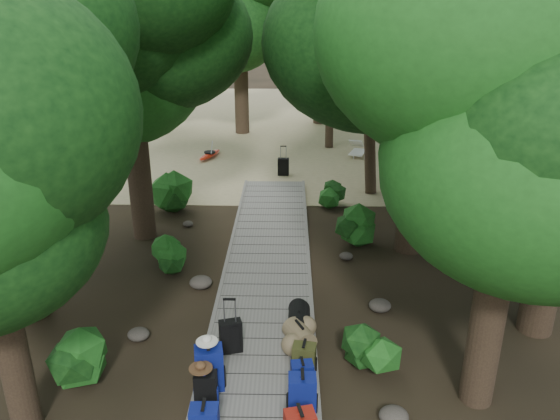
# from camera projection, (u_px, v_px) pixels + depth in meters

# --- Properties ---
(ground) EXTENTS (120.00, 120.00, 0.00)m
(ground) POSITION_uv_depth(u_px,v_px,m) (266.00, 289.00, 11.85)
(ground) COLOR #322719
(ground) RESTS_ON ground
(sand_beach) EXTENTS (40.00, 22.00, 0.02)m
(sand_beach) POSITION_uv_depth(u_px,v_px,m) (280.00, 125.00, 26.72)
(sand_beach) COLOR tan
(sand_beach) RESTS_ON ground
(boardwalk) EXTENTS (2.00, 12.00, 0.12)m
(boardwalk) POSITION_uv_depth(u_px,v_px,m) (268.00, 265.00, 12.75)
(boardwalk) COLOR gray
(boardwalk) RESTS_ON ground
(backpack_left_b) EXTENTS (0.34, 0.24, 0.62)m
(backpack_left_b) POSITION_uv_depth(u_px,v_px,m) (206.00, 387.00, 8.25)
(backpack_left_b) COLOR black
(backpack_left_b) RESTS_ON boardwalk
(backpack_left_c) EXTENTS (0.49, 0.39, 0.82)m
(backpack_left_c) POSITION_uv_depth(u_px,v_px,m) (209.00, 366.00, 8.56)
(backpack_left_c) COLOR navy
(backpack_left_c) RESTS_ON boardwalk
(backpack_right_b) EXTENTS (0.41, 0.29, 0.73)m
(backpack_right_b) POSITION_uv_depth(u_px,v_px,m) (302.00, 393.00, 8.03)
(backpack_right_b) COLOR navy
(backpack_right_b) RESTS_ON boardwalk
(backpack_right_c) EXTENTS (0.37, 0.29, 0.58)m
(backpack_right_c) POSITION_uv_depth(u_px,v_px,m) (302.00, 376.00, 8.52)
(backpack_right_c) COLOR navy
(backpack_right_c) RESTS_ON boardwalk
(backpack_right_d) EXTENTS (0.41, 0.33, 0.57)m
(backpack_right_d) POSITION_uv_depth(u_px,v_px,m) (304.00, 357.00, 8.96)
(backpack_right_d) COLOR #3A3A17
(backpack_right_d) RESTS_ON boardwalk
(duffel_right_khaki) EXTENTS (0.63, 0.73, 0.41)m
(duffel_right_khaki) POSITION_uv_depth(u_px,v_px,m) (299.00, 335.00, 9.68)
(duffel_right_khaki) COLOR #7F694B
(duffel_right_khaki) RESTS_ON boardwalk
(duffel_right_black) EXTENTS (0.43, 0.66, 0.41)m
(duffel_right_black) POSITION_uv_depth(u_px,v_px,m) (299.00, 317.00, 10.22)
(duffel_right_black) COLOR black
(duffel_right_black) RESTS_ON boardwalk
(suitcase_on_boardwalk) EXTENTS (0.43, 0.31, 0.60)m
(suitcase_on_boardwalk) POSITION_uv_depth(u_px,v_px,m) (231.00, 336.00, 9.49)
(suitcase_on_boardwalk) COLOR black
(suitcase_on_boardwalk) RESTS_ON boardwalk
(lone_suitcase_on_sand) EXTENTS (0.40, 0.24, 0.61)m
(lone_suitcase_on_sand) POSITION_uv_depth(u_px,v_px,m) (283.00, 167.00, 19.17)
(lone_suitcase_on_sand) COLOR black
(lone_suitcase_on_sand) RESTS_ON sand_beach
(hat_brown) EXTENTS (0.36, 0.36, 0.11)m
(hat_brown) POSITION_uv_depth(u_px,v_px,m) (201.00, 365.00, 8.16)
(hat_brown) COLOR #51351E
(hat_brown) RESTS_ON backpack_left_b
(hat_white) EXTENTS (0.35, 0.35, 0.12)m
(hat_white) POSITION_uv_depth(u_px,v_px,m) (207.00, 339.00, 8.45)
(hat_white) COLOR silver
(hat_white) RESTS_ON backpack_left_c
(kayak) EXTENTS (1.70, 3.27, 0.32)m
(kayak) POSITION_uv_depth(u_px,v_px,m) (210.00, 154.00, 21.27)
(kayak) COLOR red
(kayak) RESTS_ON sand_beach
(sun_lounger) EXTENTS (1.05, 1.72, 0.53)m
(sun_lounger) POSITION_uv_depth(u_px,v_px,m) (358.00, 150.00, 21.45)
(sun_lounger) COLOR silver
(sun_lounger) RESTS_ON sand_beach
(tree_right_a) EXTENTS (4.36, 4.36, 7.26)m
(tree_right_a) POSITION_uv_depth(u_px,v_px,m) (510.00, 181.00, 7.30)
(tree_right_a) COLOR black
(tree_right_a) RESTS_ON ground
(tree_right_c) EXTENTS (5.44, 5.44, 9.42)m
(tree_right_c) POSITION_uv_depth(u_px,v_px,m) (426.00, 56.00, 11.96)
(tree_right_c) COLOR black
(tree_right_c) RESTS_ON ground
(tree_right_d) EXTENTS (5.32, 5.32, 9.75)m
(tree_right_d) POSITION_uv_depth(u_px,v_px,m) (504.00, 43.00, 13.19)
(tree_right_d) COLOR black
(tree_right_d) RESTS_ON ground
(tree_right_e) EXTENTS (5.51, 5.51, 9.92)m
(tree_right_e) POSITION_uv_depth(u_px,v_px,m) (409.00, 30.00, 16.71)
(tree_right_e) COLOR black
(tree_right_e) RESTS_ON ground
(tree_right_f) EXTENTS (5.83, 5.83, 10.40)m
(tree_right_f) POSITION_uv_depth(u_px,v_px,m) (458.00, 19.00, 18.22)
(tree_right_f) COLOR black
(tree_right_f) RESTS_ON ground
(tree_left_c) EXTENTS (4.86, 4.86, 8.45)m
(tree_left_c) POSITION_uv_depth(u_px,v_px,m) (129.00, 73.00, 12.90)
(tree_left_c) COLOR black
(tree_left_c) RESTS_ON ground
(tree_back_a) EXTENTS (5.24, 5.24, 9.08)m
(tree_back_a) POSITION_uv_depth(u_px,v_px,m) (240.00, 30.00, 23.55)
(tree_back_a) COLOR black
(tree_back_a) RESTS_ON ground
(tree_back_b) EXTENTS (5.51, 5.51, 9.85)m
(tree_back_b) POSITION_uv_depth(u_px,v_px,m) (323.00, 19.00, 25.35)
(tree_back_b) COLOR black
(tree_back_b) RESTS_ON ground
(tree_back_c) EXTENTS (5.29, 5.29, 9.52)m
(tree_back_c) POSITION_uv_depth(u_px,v_px,m) (403.00, 24.00, 23.82)
(tree_back_c) COLOR black
(tree_back_c) RESTS_ON ground
(tree_back_d) EXTENTS (4.67, 4.67, 7.78)m
(tree_back_d) POSITION_uv_depth(u_px,v_px,m) (157.00, 44.00, 24.34)
(tree_back_d) COLOR black
(tree_back_d) RESTS_ON ground
(palm_right_a) EXTENTS (4.90, 4.90, 8.35)m
(palm_right_a) POSITION_uv_depth(u_px,v_px,m) (383.00, 59.00, 16.30)
(palm_right_a) COLOR #113D11
(palm_right_a) RESTS_ON ground
(palm_right_b) EXTENTS (4.35, 4.35, 8.40)m
(palm_right_b) POSITION_uv_depth(u_px,v_px,m) (425.00, 47.00, 19.83)
(palm_right_b) COLOR #113D11
(palm_right_b) RESTS_ON ground
(palm_right_c) EXTENTS (4.61, 4.61, 7.34)m
(palm_right_c) POSITION_uv_depth(u_px,v_px,m) (338.00, 57.00, 21.64)
(palm_right_c) COLOR #113D11
(palm_right_c) RESTS_ON ground
(palm_left_a) EXTENTS (4.03, 4.03, 6.41)m
(palm_left_a) POSITION_uv_depth(u_px,v_px,m) (120.00, 90.00, 16.87)
(palm_left_a) COLOR #113D11
(palm_left_a) RESTS_ON ground
(rock_left_b) EXTENTS (0.41, 0.37, 0.22)m
(rock_left_b) POSITION_uv_depth(u_px,v_px,m) (139.00, 334.00, 10.07)
(rock_left_b) COLOR #4C473F
(rock_left_b) RESTS_ON ground
(rock_left_c) EXTENTS (0.49, 0.44, 0.27)m
(rock_left_c) POSITION_uv_depth(u_px,v_px,m) (201.00, 282.00, 11.85)
(rock_left_c) COLOR #4C473F
(rock_left_c) RESTS_ON ground
(rock_left_d) EXTENTS (0.28, 0.26, 0.16)m
(rock_left_d) POSITION_uv_depth(u_px,v_px,m) (188.00, 224.00, 15.02)
(rock_left_d) COLOR #4C473F
(rock_left_d) RESTS_ON ground
(rock_right_a) EXTENTS (0.45, 0.40, 0.25)m
(rock_right_a) POSITION_uv_depth(u_px,v_px,m) (394.00, 416.00, 8.10)
(rock_right_a) COLOR #4C473F
(rock_right_a) RESTS_ON ground
(rock_right_b) EXTENTS (0.45, 0.40, 0.25)m
(rock_right_b) POSITION_uv_depth(u_px,v_px,m) (380.00, 305.00, 10.99)
(rock_right_b) COLOR #4C473F
(rock_right_b) RESTS_ON ground
(rock_right_c) EXTENTS (0.32, 0.29, 0.18)m
(rock_right_c) POSITION_uv_depth(u_px,v_px,m) (346.00, 256.00, 13.14)
(rock_right_c) COLOR #4C473F
(rock_right_c) RESTS_ON ground
(rock_right_d) EXTENTS (0.60, 0.54, 0.33)m
(rock_right_d) POSITION_uv_depth(u_px,v_px,m) (360.00, 215.00, 15.42)
(rock_right_d) COLOR #4C473F
(rock_right_d) RESTS_ON ground
(shrub_left_a) EXTENTS (1.00, 1.00, 0.90)m
(shrub_left_a) POSITION_uv_depth(u_px,v_px,m) (85.00, 360.00, 8.83)
(shrub_left_a) COLOR #1A4E17
(shrub_left_a) RESTS_ON ground
(shrub_left_b) EXTENTS (0.87, 0.87, 0.79)m
(shrub_left_b) POSITION_uv_depth(u_px,v_px,m) (169.00, 257.00, 12.41)
(shrub_left_b) COLOR #1A4E17
(shrub_left_b) RESTS_ON ground
(shrub_left_c) EXTENTS (1.31, 1.31, 1.18)m
(shrub_left_c) POSITION_uv_depth(u_px,v_px,m) (171.00, 193.00, 15.87)
(shrub_left_c) COLOR #1A4E17
(shrub_left_c) RESTS_ON ground
(shrub_right_a) EXTENTS (0.87, 0.87, 0.78)m
(shrub_right_a) POSITION_uv_depth(u_px,v_px,m) (373.00, 353.00, 9.09)
(shrub_right_a) COLOR #1A4E17
(shrub_right_a) RESTS_ON ground
(shrub_right_b) EXTENTS (1.11, 1.11, 1.00)m
(shrub_right_b) POSITION_uv_depth(u_px,v_px,m) (357.00, 227.00, 13.72)
(shrub_right_b) COLOR #1A4E17
(shrub_right_b) RESTS_ON ground
(shrub_right_c) EXTENTS (0.83, 0.83, 0.75)m
(shrub_right_c) POSITION_uv_depth(u_px,v_px,m) (333.00, 194.00, 16.41)
(shrub_right_c) COLOR #1A4E17
(shrub_right_c) RESTS_ON ground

